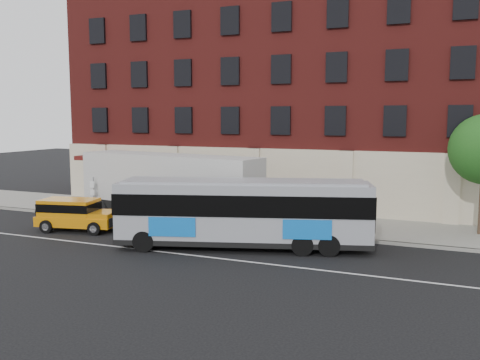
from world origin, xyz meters
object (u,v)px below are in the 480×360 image
at_px(yellow_suv, 74,213).
at_px(shipping_container, 169,188).
at_px(sign_pole, 93,194).
at_px(city_bus, 244,211).

bearing_deg(yellow_suv, shipping_container, 50.65).
distance_m(sign_pole, shipping_container, 5.06).
distance_m(yellow_suv, shipping_container, 5.55).
bearing_deg(yellow_suv, sign_pole, 113.06).
distance_m(sign_pole, yellow_suv, 3.91).
bearing_deg(city_bus, shipping_container, 147.18).
xyz_separation_m(sign_pole, city_bus, (11.51, -3.55, 0.35)).
xyz_separation_m(city_bus, shipping_container, (-6.52, 4.21, 0.17)).
relative_size(sign_pole, city_bus, 0.21).
xyz_separation_m(sign_pole, shipping_container, (4.99, 0.65, 0.52)).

